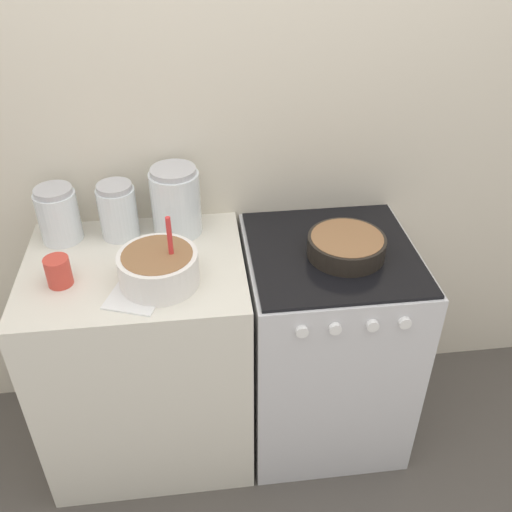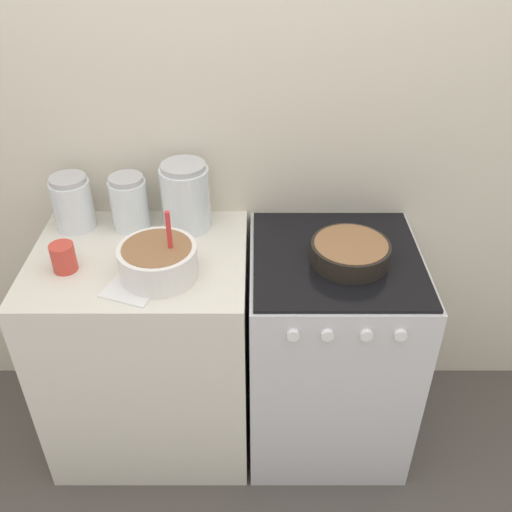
{
  "view_description": "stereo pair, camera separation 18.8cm",
  "coord_description": "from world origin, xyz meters",
  "px_view_note": "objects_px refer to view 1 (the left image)",
  "views": [
    {
      "loc": [
        -0.15,
        -1.3,
        2.01
      ],
      "look_at": [
        0.04,
        0.23,
        0.93
      ],
      "focal_mm": 40.0,
      "sensor_mm": 36.0,
      "label": 1
    },
    {
      "loc": [
        0.04,
        -1.31,
        2.01
      ],
      "look_at": [
        0.04,
        0.23,
        0.93
      ],
      "focal_mm": 40.0,
      "sensor_mm": 36.0,
      "label": 2
    }
  ],
  "objects_px": {
    "mixing_bowl": "(158,267)",
    "storage_jar_middle": "(118,214)",
    "baking_pan": "(346,246)",
    "storage_jar_right": "(176,205)",
    "stove": "(324,343)",
    "tin_can": "(58,271)",
    "storage_jar_left": "(59,218)"
  },
  "relations": [
    {
      "from": "storage_jar_middle",
      "to": "storage_jar_left",
      "type": "bearing_deg",
      "value": -180.0
    },
    {
      "from": "storage_jar_middle",
      "to": "tin_can",
      "type": "height_order",
      "value": "storage_jar_middle"
    },
    {
      "from": "storage_jar_right",
      "to": "baking_pan",
      "type": "bearing_deg",
      "value": -21.58
    },
    {
      "from": "baking_pan",
      "to": "tin_can",
      "type": "relative_size",
      "value": 2.75
    },
    {
      "from": "storage_jar_right",
      "to": "stove",
      "type": "bearing_deg",
      "value": -20.06
    },
    {
      "from": "stove",
      "to": "storage_jar_right",
      "type": "xyz_separation_m",
      "value": [
        -0.54,
        0.2,
        0.55
      ]
    },
    {
      "from": "baking_pan",
      "to": "mixing_bowl",
      "type": "bearing_deg",
      "value": -172.69
    },
    {
      "from": "storage_jar_middle",
      "to": "tin_can",
      "type": "xyz_separation_m",
      "value": [
        -0.17,
        -0.27,
        -0.04
      ]
    },
    {
      "from": "mixing_bowl",
      "to": "tin_can",
      "type": "height_order",
      "value": "mixing_bowl"
    },
    {
      "from": "storage_jar_left",
      "to": "storage_jar_right",
      "type": "height_order",
      "value": "storage_jar_right"
    },
    {
      "from": "stove",
      "to": "storage_jar_right",
      "type": "height_order",
      "value": "storage_jar_right"
    },
    {
      "from": "storage_jar_middle",
      "to": "tin_can",
      "type": "distance_m",
      "value": 0.33
    },
    {
      "from": "tin_can",
      "to": "mixing_bowl",
      "type": "bearing_deg",
      "value": -6.1
    },
    {
      "from": "baking_pan",
      "to": "storage_jar_right",
      "type": "distance_m",
      "value": 0.62
    },
    {
      "from": "mixing_bowl",
      "to": "storage_jar_middle",
      "type": "bearing_deg",
      "value": 115.18
    },
    {
      "from": "mixing_bowl",
      "to": "baking_pan",
      "type": "height_order",
      "value": "mixing_bowl"
    },
    {
      "from": "storage_jar_left",
      "to": "storage_jar_middle",
      "type": "distance_m",
      "value": 0.21
    },
    {
      "from": "mixing_bowl",
      "to": "storage_jar_middle",
      "type": "relative_size",
      "value": 1.25
    },
    {
      "from": "storage_jar_left",
      "to": "storage_jar_middle",
      "type": "bearing_deg",
      "value": 0.0
    },
    {
      "from": "storage_jar_right",
      "to": "tin_can",
      "type": "bearing_deg",
      "value": -144.2
    },
    {
      "from": "baking_pan",
      "to": "storage_jar_left",
      "type": "bearing_deg",
      "value": 167.06
    },
    {
      "from": "tin_can",
      "to": "baking_pan",
      "type": "bearing_deg",
      "value": 2.85
    },
    {
      "from": "stove",
      "to": "baking_pan",
      "type": "height_order",
      "value": "baking_pan"
    },
    {
      "from": "baking_pan",
      "to": "storage_jar_middle",
      "type": "height_order",
      "value": "storage_jar_middle"
    },
    {
      "from": "storage_jar_middle",
      "to": "storage_jar_right",
      "type": "relative_size",
      "value": 0.81
    },
    {
      "from": "tin_can",
      "to": "storage_jar_right",
      "type": "bearing_deg",
      "value": 35.8
    },
    {
      "from": "storage_jar_right",
      "to": "mixing_bowl",
      "type": "bearing_deg",
      "value": -101.34
    },
    {
      "from": "mixing_bowl",
      "to": "storage_jar_left",
      "type": "relative_size",
      "value": 1.26
    },
    {
      "from": "storage_jar_right",
      "to": "tin_can",
      "type": "height_order",
      "value": "storage_jar_right"
    },
    {
      "from": "stove",
      "to": "baking_pan",
      "type": "relative_size",
      "value": 3.29
    },
    {
      "from": "baking_pan",
      "to": "tin_can",
      "type": "bearing_deg",
      "value": -177.15
    },
    {
      "from": "tin_can",
      "to": "storage_jar_left",
      "type": "bearing_deg",
      "value": 96.92
    }
  ]
}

